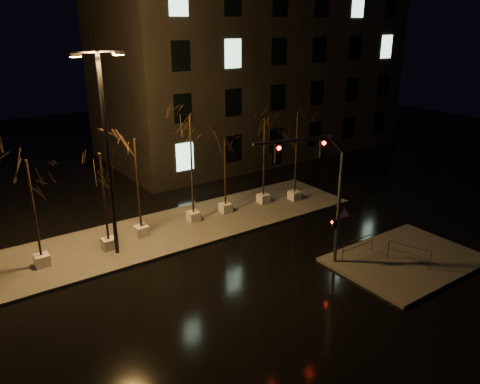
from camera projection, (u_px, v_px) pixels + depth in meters
ground at (236, 276)px, 21.16m from camera, size 90.00×90.00×0.00m
median at (175, 229)px, 25.75m from camera, size 22.00×5.00×0.15m
sidewalk_corner at (406, 260)px, 22.48m from camera, size 7.00×5.00×0.15m
building at (252, 63)px, 39.97m from camera, size 25.00×12.00×15.00m
tree_0 at (30, 185)px, 20.43m from camera, size 1.80×1.80×5.25m
tree_1 at (102, 175)px, 22.09m from camera, size 1.80×1.80×5.08m
tree_2 at (136, 161)px, 23.42m from camera, size 1.80×1.80×5.42m
tree_3 at (191, 141)px, 25.10m from camera, size 1.80×1.80×6.15m
tree_4 at (225, 156)px, 26.69m from camera, size 1.80×1.80×4.55m
tree_5 at (264, 139)px, 27.97m from camera, size 1.80×1.80×5.39m
tree_6 at (297, 132)px, 28.38m from camera, size 1.80×1.80×5.76m
traffic_signal_mast at (322, 183)px, 20.46m from camera, size 4.94×1.19×6.16m
streetlight_main at (106, 143)px, 21.13m from camera, size 2.39×0.42×9.56m
guard_rail_a at (358, 245)px, 22.49m from camera, size 2.12×0.05×0.92m
guard_rail_b at (409, 252)px, 21.74m from camera, size 0.64×1.91×0.95m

